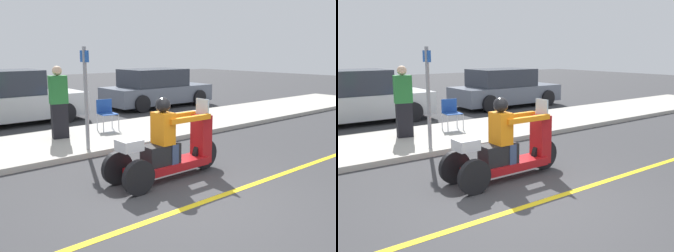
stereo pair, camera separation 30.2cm
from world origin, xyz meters
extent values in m
plane|color=#38383A|center=(0.00, 0.00, 0.00)|extent=(60.00, 60.00, 0.00)
cube|color=gold|center=(0.43, 0.00, 0.00)|extent=(24.00, 0.12, 0.01)
cube|color=#B2ADA3|center=(0.00, 4.60, 0.06)|extent=(28.00, 2.80, 0.12)
cylinder|color=black|center=(1.34, 1.16, 0.29)|extent=(0.57, 0.10, 0.57)
cylinder|color=black|center=(-0.42, 0.85, 0.29)|extent=(0.57, 0.10, 0.57)
cylinder|color=black|center=(-0.42, 1.48, 0.29)|extent=(0.57, 0.10, 0.57)
cube|color=#AD1419|center=(0.43, 1.16, 0.23)|extent=(1.62, 0.44, 0.14)
cube|color=black|center=(0.27, 1.16, 0.48)|extent=(0.65, 0.35, 0.35)
cube|color=#AD1419|center=(1.24, 1.16, 0.61)|extent=(0.24, 0.35, 0.90)
cube|color=silver|center=(1.26, 1.16, 1.21)|extent=(0.03, 0.31, 0.30)
cube|color=silver|center=(-0.38, 1.16, 0.74)|extent=(0.36, 0.35, 0.18)
cube|color=orange|center=(0.32, 1.16, 0.93)|extent=(0.26, 0.38, 0.55)
sphere|color=black|center=(0.32, 1.16, 1.33)|extent=(0.26, 0.26, 0.26)
cube|color=#38476B|center=(0.45, 1.04, 0.48)|extent=(0.14, 0.14, 0.35)
cube|color=#38476B|center=(0.45, 1.28, 0.48)|extent=(0.14, 0.14, 0.35)
cube|color=orange|center=(0.78, 0.96, 1.07)|extent=(0.92, 0.09, 0.09)
cube|color=orange|center=(0.78, 1.36, 1.07)|extent=(0.92, 0.09, 0.09)
cube|color=black|center=(0.07, 4.89, 0.55)|extent=(0.42, 0.32, 0.85)
cube|color=#267233|center=(0.07, 4.89, 1.31)|extent=(0.46, 0.33, 0.68)
sphere|color=beige|center=(0.07, 4.89, 1.76)|extent=(0.23, 0.23, 0.23)
cylinder|color=#A5A8AD|center=(1.19, 4.74, 0.34)|extent=(0.02, 0.02, 0.44)
cylinder|color=#A5A8AD|center=(1.63, 4.68, 0.34)|extent=(0.02, 0.02, 0.44)
cylinder|color=#A5A8AD|center=(1.24, 5.18, 0.34)|extent=(0.02, 0.02, 0.44)
cylinder|color=#A5A8AD|center=(1.68, 5.12, 0.34)|extent=(0.02, 0.02, 0.44)
cube|color=#1E479E|center=(1.43, 4.93, 0.57)|extent=(0.49, 0.49, 0.02)
cube|color=#1E479E|center=(1.46, 5.15, 0.75)|extent=(0.44, 0.08, 0.38)
cube|color=slate|center=(5.73, 8.26, 0.51)|extent=(4.45, 1.85, 0.66)
cube|color=#2D333D|center=(5.51, 8.26, 1.18)|extent=(2.45, 1.67, 0.68)
cylinder|color=black|center=(7.17, 7.33, 0.32)|extent=(0.64, 0.22, 0.64)
cylinder|color=black|center=(7.17, 9.19, 0.32)|extent=(0.64, 0.22, 0.64)
cylinder|color=black|center=(4.28, 7.33, 0.32)|extent=(0.64, 0.22, 0.64)
cylinder|color=black|center=(4.28, 9.19, 0.32)|extent=(0.64, 0.22, 0.64)
cube|color=silver|center=(-0.31, 8.19, 0.54)|extent=(4.89, 1.83, 0.73)
cube|color=#2D333D|center=(-0.55, 8.19, 1.28)|extent=(2.69, 1.65, 0.74)
cylinder|color=black|center=(1.28, 7.27, 0.32)|extent=(0.64, 0.22, 0.64)
cylinder|color=black|center=(1.28, 9.11, 0.32)|extent=(0.64, 0.22, 0.64)
cylinder|color=gray|center=(0.07, 3.45, 1.22)|extent=(0.08, 0.08, 2.20)
cube|color=#1E51AD|center=(0.07, 3.45, 2.12)|extent=(0.02, 0.36, 0.24)
camera|label=1|loc=(-3.61, -3.74, 2.24)|focal=40.00mm
camera|label=2|loc=(-3.37, -3.92, 2.24)|focal=40.00mm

